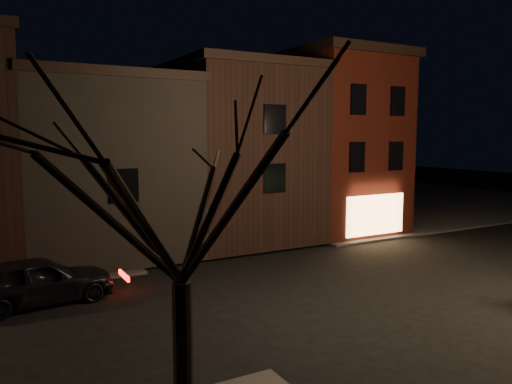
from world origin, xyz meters
TOP-DOWN VIEW (x-y plane):
  - ground at (0.00, 0.00)m, footprint 120.00×120.00m
  - sidewalk_far_right at (20.00, 20.00)m, footprint 30.00×30.00m
  - corner_building at (8.00, 9.47)m, footprint 6.50×8.50m
  - row_building_a at (1.50, 10.50)m, footprint 7.30×10.30m
  - row_building_b at (-5.75, 10.50)m, footprint 7.80×10.30m
  - bare_tree_left at (-8.00, -7.00)m, footprint 5.60×5.60m
  - parked_car_a at (-9.36, 3.17)m, footprint 5.09×2.47m

SIDE VIEW (x-z plane):
  - ground at x=0.00m, z-range 0.00..0.00m
  - sidewalk_far_right at x=20.00m, z-range 0.00..0.12m
  - parked_car_a at x=-9.36m, z-range 0.00..1.68m
  - row_building_b at x=-5.75m, z-range 0.13..8.53m
  - row_building_a at x=1.50m, z-range 0.13..9.53m
  - corner_building at x=8.00m, z-range 0.15..10.65m
  - bare_tree_left at x=-8.00m, z-range 1.68..9.18m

